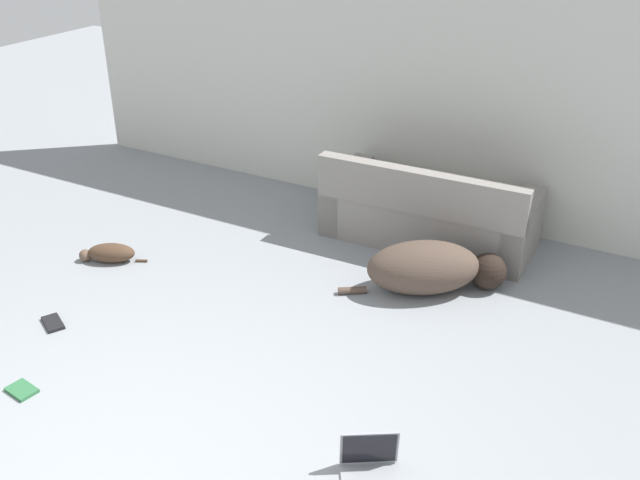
# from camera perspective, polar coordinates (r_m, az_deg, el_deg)

# --- Properties ---
(wall_back) EXTENTS (7.99, 0.06, 2.65)m
(wall_back) POSITION_cam_1_polar(r_m,az_deg,el_deg) (6.90, 8.17, 12.53)
(wall_back) COLOR beige
(wall_back) RESTS_ON ground_plane
(couch) EXTENTS (1.91, 0.86, 0.81)m
(couch) POSITION_cam_1_polar(r_m,az_deg,el_deg) (6.60, 8.67, 2.02)
(couch) COLOR gray
(couch) RESTS_ON ground_plane
(dog) EXTENTS (1.25, 0.98, 0.43)m
(dog) POSITION_cam_1_polar(r_m,az_deg,el_deg) (5.84, 8.88, -2.22)
(dog) COLOR #4C3D33
(dog) RESTS_ON ground_plane
(cat) EXTENTS (0.57, 0.36, 0.17)m
(cat) POSITION_cam_1_polar(r_m,az_deg,el_deg) (6.52, -16.50, -1.01)
(cat) COLOR #473323
(cat) RESTS_ON ground_plane
(laptop_open) EXTENTS (0.44, 0.43, 0.27)m
(laptop_open) POSITION_cam_1_polar(r_m,az_deg,el_deg) (4.23, 4.03, -17.36)
(laptop_open) COLOR gray
(laptop_open) RESTS_ON ground_plane
(book_black) EXTENTS (0.26, 0.22, 0.02)m
(book_black) POSITION_cam_1_polar(r_m,az_deg,el_deg) (5.81, -20.58, -6.23)
(book_black) COLOR black
(book_black) RESTS_ON ground_plane
(book_green) EXTENTS (0.22, 0.17, 0.02)m
(book_green) POSITION_cam_1_polar(r_m,az_deg,el_deg) (5.20, -22.75, -11.01)
(book_green) COLOR #2D663D
(book_green) RESTS_ON ground_plane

